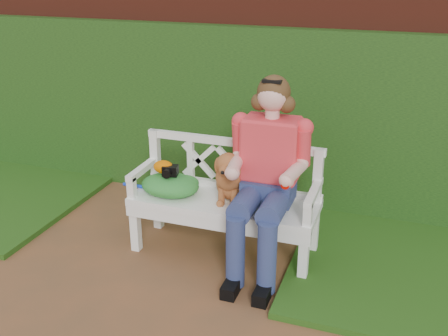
% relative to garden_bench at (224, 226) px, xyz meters
% --- Properties ---
extents(ground, '(60.00, 60.00, 0.00)m').
position_rel_garden_bench_xyz_m(ground, '(-0.53, -0.63, -0.24)').
color(ground, brown).
extents(brick_wall, '(10.00, 0.30, 2.20)m').
position_rel_garden_bench_xyz_m(brick_wall, '(-0.53, 1.27, 0.86)').
color(brick_wall, '#5E2216').
rests_on(brick_wall, ground).
extents(ivy_hedge, '(10.00, 0.18, 1.70)m').
position_rel_garden_bench_xyz_m(ivy_hedge, '(-0.53, 1.05, 0.61)').
color(ivy_hedge, '#2D5D1A').
rests_on(ivy_hedge, ground).
extents(garden_bench, '(1.59, 0.63, 0.48)m').
position_rel_garden_bench_xyz_m(garden_bench, '(0.00, 0.00, 0.00)').
color(garden_bench, white).
rests_on(garden_bench, ground).
extents(seated_woman, '(0.78, 0.95, 1.52)m').
position_rel_garden_bench_xyz_m(seated_woman, '(0.36, -0.02, 0.52)').
color(seated_woman, '#E0585C').
rests_on(seated_woman, ground).
extents(dog, '(0.42, 0.48, 0.44)m').
position_rel_garden_bench_xyz_m(dog, '(0.06, 0.02, 0.46)').
color(dog, olive).
rests_on(dog, garden_bench).
extents(tennis_racket, '(0.64, 0.32, 0.03)m').
position_rel_garden_bench_xyz_m(tennis_racket, '(-0.49, -0.03, 0.25)').
color(tennis_racket, white).
rests_on(tennis_racket, garden_bench).
extents(green_bag, '(0.55, 0.47, 0.16)m').
position_rel_garden_bench_xyz_m(green_bag, '(-0.45, -0.05, 0.32)').
color(green_bag, '#2B7227').
rests_on(green_bag, garden_bench).
extents(camera_item, '(0.14, 0.11, 0.08)m').
position_rel_garden_bench_xyz_m(camera_item, '(-0.44, -0.04, 0.44)').
color(camera_item, black).
rests_on(camera_item, green_bag).
extents(baseball_glove, '(0.17, 0.13, 0.11)m').
position_rel_garden_bench_xyz_m(baseball_glove, '(-0.51, -0.02, 0.46)').
color(baseball_glove, '#D26200').
rests_on(baseball_glove, green_bag).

